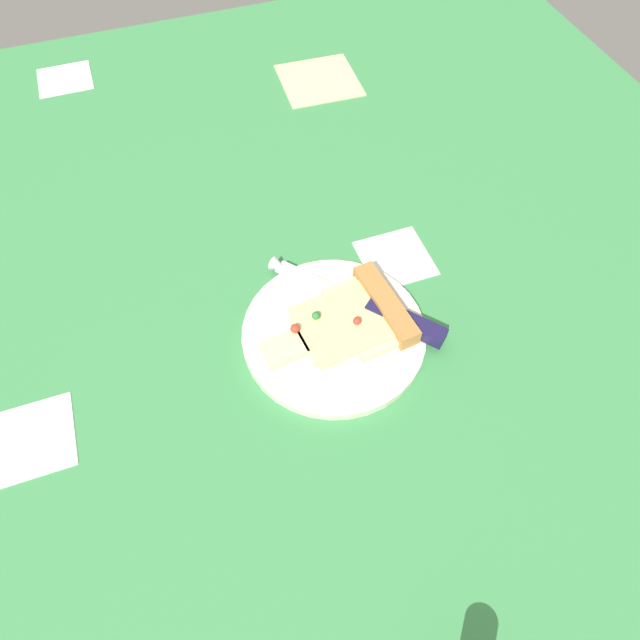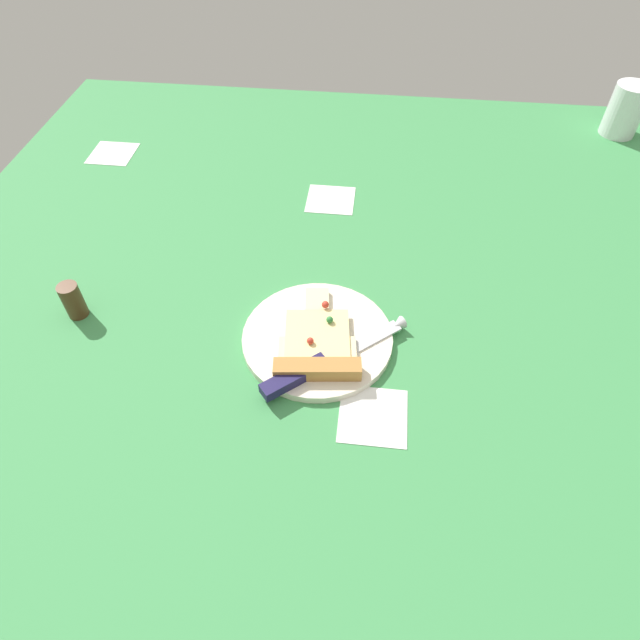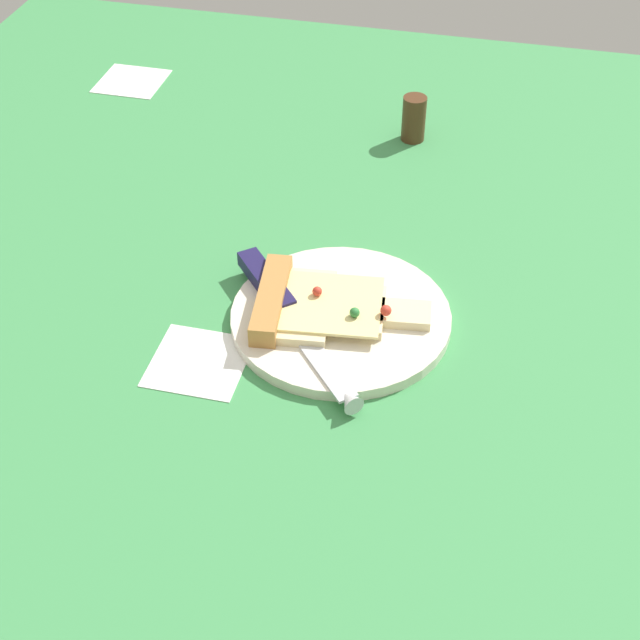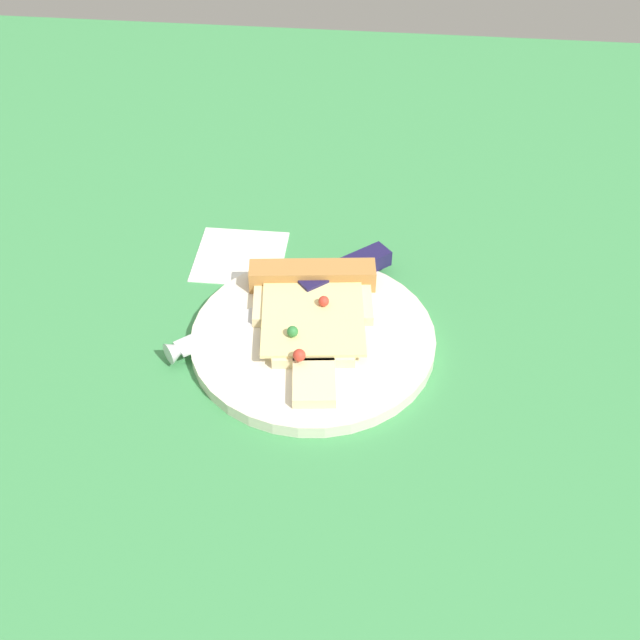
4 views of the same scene
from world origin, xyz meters
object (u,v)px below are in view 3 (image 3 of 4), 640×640
(pizza_slice, at_px, (315,305))
(pepper_shaker, at_px, (414,119))
(knife, at_px, (285,309))
(plate, at_px, (341,318))

(pizza_slice, distance_m, pepper_shaker, 0.38)
(pepper_shaker, bearing_deg, knife, 170.35)
(pizza_slice, bearing_deg, pepper_shaker, 167.49)
(plate, height_order, pizza_slice, pizza_slice)
(knife, distance_m, pepper_shaker, 0.39)
(pizza_slice, relative_size, knife, 0.93)
(pepper_shaker, bearing_deg, plate, 178.14)
(plate, relative_size, knife, 1.13)
(plate, xyz_separation_m, pizza_slice, (-0.00, 0.03, 0.01))
(knife, bearing_deg, pepper_shaker, -140.01)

